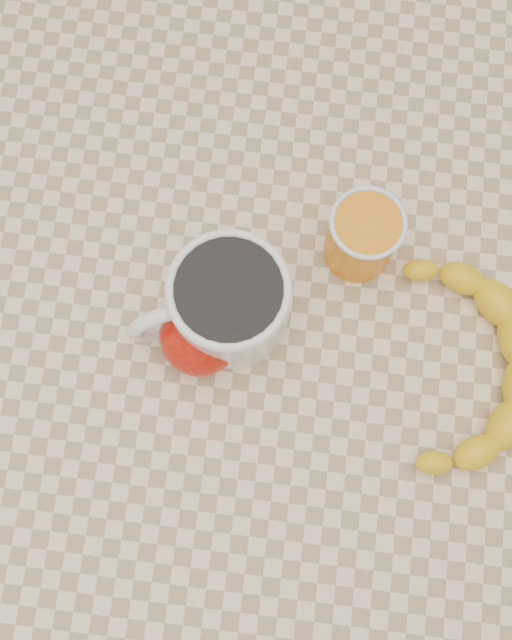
# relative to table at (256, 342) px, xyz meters

# --- Properties ---
(ground) EXTENTS (3.00, 3.00, 0.00)m
(ground) POSITION_rel_table_xyz_m (0.00, 0.00, -0.66)
(ground) COLOR tan
(ground) RESTS_ON ground
(table) EXTENTS (0.80, 0.80, 0.75)m
(table) POSITION_rel_table_xyz_m (0.00, 0.00, 0.00)
(table) COLOR beige
(table) RESTS_ON ground
(coffee_mug) EXTENTS (0.16, 0.14, 0.09)m
(coffee_mug) POSITION_rel_table_xyz_m (-0.03, 0.01, 0.14)
(coffee_mug) COLOR silver
(coffee_mug) RESTS_ON table
(orange_juice_glass) EXTENTS (0.07, 0.07, 0.08)m
(orange_juice_glass) POSITION_rel_table_xyz_m (0.09, 0.09, 0.13)
(orange_juice_glass) COLOR orange
(orange_juice_glass) RESTS_ON table
(apple) EXTENTS (0.09, 0.09, 0.07)m
(apple) POSITION_rel_table_xyz_m (-0.05, -0.02, 0.12)
(apple) COLOR #900904
(apple) RESTS_ON table
(banana) EXTENTS (0.19, 0.26, 0.04)m
(banana) POSITION_rel_table_xyz_m (0.20, -0.02, 0.11)
(banana) COLOR yellow
(banana) RESTS_ON table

